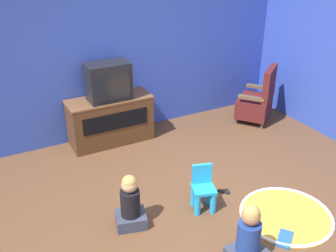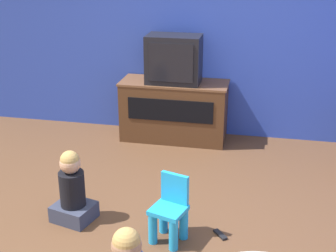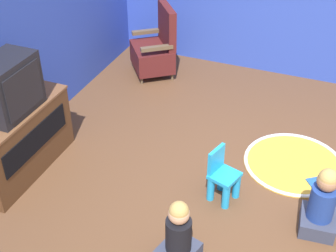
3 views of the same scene
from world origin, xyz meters
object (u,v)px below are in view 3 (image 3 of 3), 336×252
Objects in this scene: remote_control at (220,168)px; yellow_kid_chair at (222,179)px; black_armchair at (156,49)px; child_watching_center at (322,205)px; tv_cabinet at (17,140)px; child_watching_left at (178,236)px; television at (8,87)px; book at (319,187)px.

yellow_kid_chair is at bearing 68.71° from remote_control.
black_armchair is 3.30m from child_watching_center.
tv_cabinet is 2.49m from black_armchair.
black_armchair is 1.42× the size of child_watching_center.
child_watching_left is 0.94× the size of child_watching_center.
child_watching_left is at bearing 121.76° from child_watching_center.
television is at bearing 90.01° from child_watching_center.
television is 0.96× the size of child_watching_left.
child_watching_left is at bearing -11.01° from black_armchair.
yellow_kid_chair is 0.80× the size of child_watching_center.
child_watching_center reaches higher than book.
black_armchair reaches higher than remote_control.
black_armchair is 3.14× the size of book.
child_watching_center is at bearing -37.96° from child_watching_left.
black_armchair reaches higher than book.
child_watching_center is 4.71× the size of remote_control.
television is 2.01× the size of book.
remote_control is at bearing -68.10° from television.
tv_cabinet reaches higher than child_watching_left.
tv_cabinet is at bearing -48.31° from black_armchair.
child_watching_left is 2.10× the size of book.
black_armchair is 2.95m from book.
black_armchair is at bearing 54.29° from yellow_kid_chair.
yellow_kid_chair is at bearing -79.92° from tv_cabinet.
black_armchair is at bearing 19.71° from book.
black_armchair is 6.67× the size of remote_control.
yellow_kid_chair is at bearing -79.75° from television.
tv_cabinet is 3.06m from book.
tv_cabinet reaches higher than book.
remote_control is (0.76, -1.93, -0.36)m from tv_cabinet.
black_armchair is at bearing 41.10° from child_watching_left.
black_armchair is at bearing -88.02° from remote_control.
child_watching_left is (-2.95, -1.47, -0.09)m from black_armchair.
television reaches higher than child_watching_left.
remote_control is at bearing -68.45° from tv_cabinet.
child_watching_center is at bearing -84.37° from tv_cabinet.
child_watching_left reaches higher than book.
book is at bearing -73.89° from tv_cabinet.
television is at bearing 117.27° from yellow_kid_chair.
remote_control is (-0.08, 0.99, -0.00)m from book.
television reaches higher than book.
television reaches higher than tv_cabinet.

